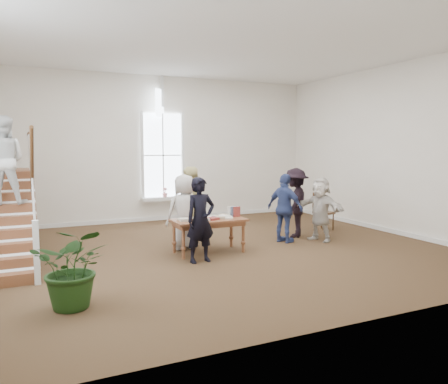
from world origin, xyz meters
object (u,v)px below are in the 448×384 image
floor_plant (74,267)px  woman_cluster_c (320,209)px  person_yellow (189,205)px  side_chair (321,209)px  woman_cluster_a (285,208)px  elderly_woman (184,212)px  police_officer (201,220)px  woman_cluster_b (295,203)px  library_table (209,223)px

floor_plant → woman_cluster_c: bearing=20.2°
person_yellow → side_chair: 3.93m
woman_cluster_a → floor_plant: 5.67m
woman_cluster_c → floor_plant: (-6.03, -2.22, -0.19)m
elderly_woman → person_yellow: (0.30, 0.50, 0.07)m
woman_cluster_a → side_chair: bearing=-85.7°
police_officer → floor_plant: size_ratio=1.43×
side_chair → woman_cluster_b: bearing=-178.8°
library_table → woman_cluster_c: (2.98, -0.02, 0.12)m
police_officer → side_chair: bearing=15.1°
elderly_woman → woman_cluster_c: 3.39m
person_yellow → elderly_woman: bearing=44.0°
woman_cluster_a → woman_cluster_c: (0.90, -0.20, -0.05)m
library_table → side_chair: 4.02m
person_yellow → floor_plant: (-2.99, -3.33, -0.33)m
elderly_woman → woman_cluster_a: elderly_woman is taller
library_table → woman_cluster_b: 2.77m
woman_cluster_b → side_chair: 1.30m
woman_cluster_c → elderly_woman: bearing=-118.4°
person_yellow → side_chair: size_ratio=1.74×
floor_plant → library_table: bearing=36.3°
person_yellow → floor_plant: 4.49m
police_officer → elderly_woman: (0.10, 1.25, -0.01)m
woman_cluster_b → woman_cluster_c: (0.30, -0.65, -0.10)m
woman_cluster_b → woman_cluster_c: bearing=69.0°
library_table → woman_cluster_c: woman_cluster_c is taller
floor_plant → side_chair: (6.91, 3.34, -0.00)m
woman_cluster_b → police_officer: bearing=-23.5°
woman_cluster_a → side_chair: woman_cluster_a is taller
person_yellow → library_table: bearing=77.7°
police_officer → elderly_woman: police_officer is taller
police_officer → side_chair: size_ratio=1.62×
library_table → woman_cluster_b: (2.68, 0.63, 0.22)m
elderly_woman → side_chair: (4.22, 0.50, -0.26)m
police_officer → side_chair: police_officer is taller
woman_cluster_a → woman_cluster_c: 0.92m
elderly_woman → woman_cluster_b: size_ratio=0.96×
police_officer → woman_cluster_b: (3.14, 1.29, 0.03)m
woman_cluster_b → woman_cluster_c: size_ratio=1.12×
library_table → side_chair: size_ratio=1.51×
woman_cluster_a → woman_cluster_b: woman_cluster_b is taller
woman_cluster_b → side_chair: bearing=155.8°
woman_cluster_b → floor_plant: size_ratio=1.48×
elderly_woman → side_chair: bearing=-176.6°
woman_cluster_b → elderly_woman: bearing=-45.1°
library_table → woman_cluster_a: bearing=4.6°
police_officer → woman_cluster_a: bearing=11.3°
elderly_woman → floor_plant: elderly_woman is taller
elderly_woman → woman_cluster_c: elderly_woman is taller
woman_cluster_b → floor_plant: woman_cluster_b is taller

